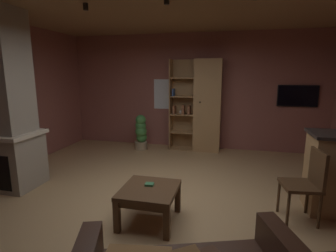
{
  "coord_description": "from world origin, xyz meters",
  "views": [
    {
      "loc": [
        0.89,
        -3.35,
        1.82
      ],
      "look_at": [
        0.0,
        0.4,
        1.05
      ],
      "focal_mm": 27.97,
      "sensor_mm": 36.0,
      "label": 1
    }
  ],
  "objects_px": {
    "wall_mounted_tv": "(298,96)",
    "table_book_0": "(149,184)",
    "stone_fireplace": "(4,111)",
    "coffee_table": "(149,194)",
    "bookshelf_cabinet": "(204,106)",
    "potted_floor_plant": "(141,132)",
    "dining_chair": "(307,181)"
  },
  "relations": [
    {
      "from": "bookshelf_cabinet",
      "to": "table_book_0",
      "type": "relative_size",
      "value": 20.27
    },
    {
      "from": "dining_chair",
      "to": "bookshelf_cabinet",
      "type": "bearing_deg",
      "value": 118.92
    },
    {
      "from": "bookshelf_cabinet",
      "to": "dining_chair",
      "type": "distance_m",
      "value": 3.27
    },
    {
      "from": "coffee_table",
      "to": "wall_mounted_tv",
      "type": "bearing_deg",
      "value": 55.76
    },
    {
      "from": "wall_mounted_tv",
      "to": "table_book_0",
      "type": "bearing_deg",
      "value": -125.0
    },
    {
      "from": "coffee_table",
      "to": "wall_mounted_tv",
      "type": "height_order",
      "value": "wall_mounted_tv"
    },
    {
      "from": "stone_fireplace",
      "to": "potted_floor_plant",
      "type": "relative_size",
      "value": 3.24
    },
    {
      "from": "dining_chair",
      "to": "potted_floor_plant",
      "type": "xyz_separation_m",
      "value": [
        -3.04,
        2.53,
        -0.1
      ]
    },
    {
      "from": "table_book_0",
      "to": "potted_floor_plant",
      "type": "xyz_separation_m",
      "value": [
        -1.13,
        2.93,
        -0.03
      ]
    },
    {
      "from": "bookshelf_cabinet",
      "to": "coffee_table",
      "type": "bearing_deg",
      "value": -95.66
    },
    {
      "from": "coffee_table",
      "to": "potted_floor_plant",
      "type": "bearing_deg",
      "value": 110.92
    },
    {
      "from": "bookshelf_cabinet",
      "to": "wall_mounted_tv",
      "type": "bearing_deg",
      "value": 5.83
    },
    {
      "from": "potted_floor_plant",
      "to": "stone_fireplace",
      "type": "bearing_deg",
      "value": -118.72
    },
    {
      "from": "stone_fireplace",
      "to": "coffee_table",
      "type": "distance_m",
      "value": 2.72
    },
    {
      "from": "bookshelf_cabinet",
      "to": "stone_fireplace",
      "type": "bearing_deg",
      "value": -135.49
    },
    {
      "from": "dining_chair",
      "to": "stone_fireplace",
      "type": "bearing_deg",
      "value": 179.68
    },
    {
      "from": "coffee_table",
      "to": "table_book_0",
      "type": "xyz_separation_m",
      "value": [
        -0.02,
        0.07,
        0.1
      ]
    },
    {
      "from": "wall_mounted_tv",
      "to": "coffee_table",
      "type": "bearing_deg",
      "value": -124.24
    },
    {
      "from": "coffee_table",
      "to": "table_book_0",
      "type": "relative_size",
      "value": 6.61
    },
    {
      "from": "bookshelf_cabinet",
      "to": "potted_floor_plant",
      "type": "distance_m",
      "value": 1.64
    },
    {
      "from": "stone_fireplace",
      "to": "bookshelf_cabinet",
      "type": "xyz_separation_m",
      "value": [
        2.85,
        2.8,
        -0.19
      ]
    },
    {
      "from": "table_book_0",
      "to": "dining_chair",
      "type": "height_order",
      "value": "dining_chair"
    },
    {
      "from": "potted_floor_plant",
      "to": "coffee_table",
      "type": "bearing_deg",
      "value": -69.08
    },
    {
      "from": "coffee_table",
      "to": "table_book_0",
      "type": "distance_m",
      "value": 0.12
    },
    {
      "from": "coffee_table",
      "to": "potted_floor_plant",
      "type": "distance_m",
      "value": 3.22
    },
    {
      "from": "potted_floor_plant",
      "to": "wall_mounted_tv",
      "type": "height_order",
      "value": "wall_mounted_tv"
    },
    {
      "from": "table_book_0",
      "to": "wall_mounted_tv",
      "type": "xyz_separation_m",
      "value": [
        2.41,
        3.44,
        0.88
      ]
    },
    {
      "from": "bookshelf_cabinet",
      "to": "table_book_0",
      "type": "distance_m",
      "value": 3.3
    },
    {
      "from": "bookshelf_cabinet",
      "to": "wall_mounted_tv",
      "type": "distance_m",
      "value": 2.09
    },
    {
      "from": "dining_chair",
      "to": "wall_mounted_tv",
      "type": "distance_m",
      "value": 3.18
    },
    {
      "from": "dining_chair",
      "to": "coffee_table",
      "type": "bearing_deg",
      "value": -166.0
    },
    {
      "from": "potted_floor_plant",
      "to": "bookshelf_cabinet",
      "type": "bearing_deg",
      "value": 11.24
    }
  ]
}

